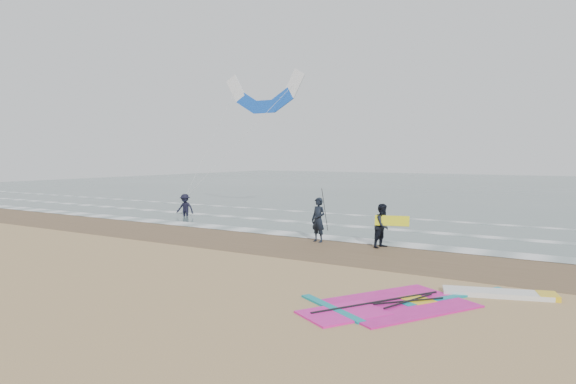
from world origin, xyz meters
The scene contains 11 objects.
ground centered at (0.00, 0.00, 0.00)m, with size 120.00×120.00×0.00m, color tan.
sea_water centered at (0.00, 48.00, 0.01)m, with size 120.00×80.00×0.02m, color #47605E.
wet_sand_band centered at (0.00, 6.00, 0.00)m, with size 120.00×5.00×0.01m, color brown.
foam_waterline centered at (0.00, 10.44, 0.03)m, with size 120.00×9.15×0.02m.
windsurf_rig centered at (4.76, 0.80, 0.04)m, with size 5.64×5.34×0.14m.
person_standing centered at (-1.64, 7.12, 0.92)m, with size 0.67×0.44×1.85m, color black.
person_walking centered at (1.09, 7.33, 0.86)m, with size 0.83×0.65×1.71m, color black.
person_wading centered at (-12.46, 10.79, 0.84)m, with size 1.09×0.62×1.68m, color black.
held_pole centered at (-1.34, 7.12, 1.35)m, with size 0.17×0.86×1.82m.
carried_kiteboard centered at (1.49, 7.23, 1.08)m, with size 1.30×0.51×0.39m.
surf_kite centered at (-10.24, 15.72, 7.30)m, with size 5.99×5.01×7.75m.
Camera 1 is at (8.33, -11.39, 3.59)m, focal length 32.00 mm.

